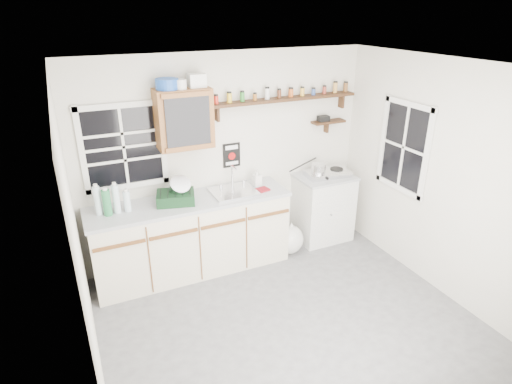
{
  "coord_description": "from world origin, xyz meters",
  "views": [
    {
      "loc": [
        -1.75,
        -3.03,
        2.94
      ],
      "look_at": [
        -0.1,
        0.55,
        1.23
      ],
      "focal_mm": 30.0,
      "sensor_mm": 36.0,
      "label": 1
    }
  ],
  "objects_px": {
    "upper_cabinet": "(184,119)",
    "hotplate": "(327,173)",
    "right_cabinet": "(323,207)",
    "dish_rack": "(177,194)",
    "spice_shelf": "(285,98)",
    "main_cabinet": "(192,235)"
  },
  "relations": [
    {
      "from": "upper_cabinet",
      "to": "dish_rack",
      "type": "bearing_deg",
      "value": -141.39
    },
    {
      "from": "main_cabinet",
      "to": "spice_shelf",
      "type": "distance_m",
      "value": 1.98
    },
    {
      "from": "dish_rack",
      "to": "spice_shelf",
      "type": "bearing_deg",
      "value": 23.23
    },
    {
      "from": "main_cabinet",
      "to": "right_cabinet",
      "type": "xyz_separation_m",
      "value": [
        1.83,
        0.03,
        -0.01
      ]
    },
    {
      "from": "main_cabinet",
      "to": "right_cabinet",
      "type": "relative_size",
      "value": 2.54
    },
    {
      "from": "main_cabinet",
      "to": "spice_shelf",
      "type": "xyz_separation_m",
      "value": [
        1.31,
        0.21,
        1.47
      ]
    },
    {
      "from": "spice_shelf",
      "to": "dish_rack",
      "type": "relative_size",
      "value": 3.99
    },
    {
      "from": "hotplate",
      "to": "spice_shelf",
      "type": "bearing_deg",
      "value": 165.14
    },
    {
      "from": "main_cabinet",
      "to": "upper_cabinet",
      "type": "relative_size",
      "value": 3.55
    },
    {
      "from": "spice_shelf",
      "to": "upper_cabinet",
      "type": "bearing_deg",
      "value": -176.91
    },
    {
      "from": "upper_cabinet",
      "to": "hotplate",
      "type": "bearing_deg",
      "value": -4.34
    },
    {
      "from": "main_cabinet",
      "to": "spice_shelf",
      "type": "relative_size",
      "value": 1.21
    },
    {
      "from": "main_cabinet",
      "to": "hotplate",
      "type": "bearing_deg",
      "value": 0.17
    },
    {
      "from": "upper_cabinet",
      "to": "hotplate",
      "type": "height_order",
      "value": "upper_cabinet"
    },
    {
      "from": "main_cabinet",
      "to": "hotplate",
      "type": "relative_size",
      "value": 3.88
    },
    {
      "from": "dish_rack",
      "to": "main_cabinet",
      "type": "bearing_deg",
      "value": 14.42
    },
    {
      "from": "upper_cabinet",
      "to": "dish_rack",
      "type": "height_order",
      "value": "upper_cabinet"
    },
    {
      "from": "upper_cabinet",
      "to": "dish_rack",
      "type": "xyz_separation_m",
      "value": [
        -0.18,
        -0.14,
        -0.81
      ]
    },
    {
      "from": "right_cabinet",
      "to": "hotplate",
      "type": "height_order",
      "value": "hotplate"
    },
    {
      "from": "main_cabinet",
      "to": "upper_cabinet",
      "type": "distance_m",
      "value": 1.37
    },
    {
      "from": "upper_cabinet",
      "to": "spice_shelf",
      "type": "xyz_separation_m",
      "value": [
        1.28,
        0.07,
        0.11
      ]
    },
    {
      "from": "right_cabinet",
      "to": "dish_rack",
      "type": "height_order",
      "value": "dish_rack"
    }
  ]
}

